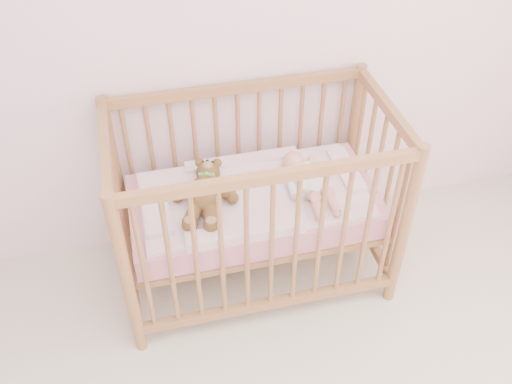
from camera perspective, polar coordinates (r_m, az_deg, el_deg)
name	(u,v)px	position (r m, az deg, el deg)	size (l,w,h in m)	color
wall_back	(225,8)	(2.70, -3.16, 17.91)	(4.00, 0.02, 2.70)	white
crib	(254,204)	(2.84, -0.24, -1.16)	(1.36, 0.76, 1.00)	#A76D47
mattress	(254,206)	(2.86, -0.24, -1.39)	(1.22, 0.62, 0.13)	pink
blanket	(254,195)	(2.80, -0.24, -0.26)	(1.10, 0.58, 0.06)	#EDA3B1
baby	(306,178)	(2.80, 5.05, 1.45)	(0.24, 0.50, 0.12)	white
teddy_bear	(204,192)	(2.70, -5.18, 0.00)	(0.34, 0.48, 0.13)	brown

